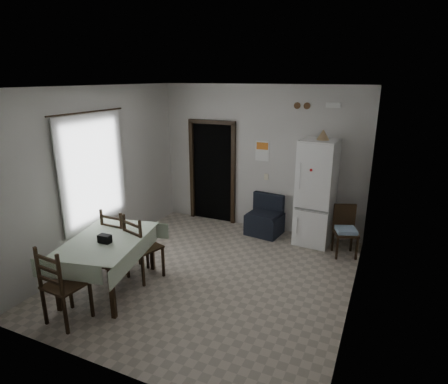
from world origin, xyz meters
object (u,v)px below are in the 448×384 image
Objects in this scene: navy_seat at (265,215)px; dining_chair_far_left at (121,238)px; dining_chair_far_right at (144,246)px; dining_chair_near_head at (65,283)px; dining_table at (109,264)px; corner_chair at (346,232)px; fridge at (316,193)px.

dining_chair_far_left reaches higher than navy_seat.
dining_chair_far_right is 1.34m from dining_chair_near_head.
navy_seat is 0.73× the size of dining_chair_far_right.
dining_chair_near_head is (-0.25, -1.32, 0.01)m from dining_chair_far_right.
dining_chair_far_left is 0.99× the size of dining_chair_far_right.
dining_chair_near_head reaches higher than dining_chair_far_right.
navy_seat is at bearing 50.72° from dining_table.
dining_chair_far_left reaches higher than corner_chair.
fridge reaches higher than corner_chair.
navy_seat is at bearing -126.20° from dining_chair_far_left.
dining_table is at bearing -109.43° from navy_seat.
dining_chair_near_head is (0.04, -0.84, 0.14)m from dining_table.
corner_chair is 0.85× the size of dining_chair_far_left.
navy_seat is 3.22m from dining_table.
dining_chair_far_right reaches higher than corner_chair.
dining_chair_far_left is at bearing -170.53° from corner_chair.
navy_seat is 2.84m from dining_chair_far_left.
dining_table is at bearing -161.37° from corner_chair.
corner_chair is at bearing -4.33° from navy_seat.
fridge reaches higher than dining_table.
dining_chair_far_right is (0.29, 0.48, 0.13)m from dining_table.
dining_chair_far_left reaches higher than dining_table.
dining_chair_far_right is at bearing 168.54° from dining_chair_far_left.
fridge is at bearing -115.47° from dining_chair_far_right.
dining_chair_near_head reaches higher than corner_chair.
dining_chair_far_left is at bearing 99.51° from dining_table.
dining_table is at bearing -126.15° from fridge.
dining_chair_near_head is at bearing -118.69° from fridge.
dining_chair_far_right reaches higher than navy_seat.
corner_chair is 3.96m from dining_table.
dining_table is 1.45× the size of dining_chair_far_left.
fridge is 1.14m from navy_seat.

